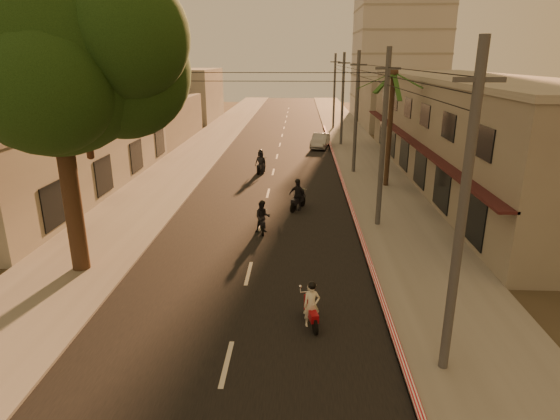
# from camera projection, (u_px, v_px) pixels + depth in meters

# --- Properties ---
(ground) EXTENTS (160.00, 160.00, 0.00)m
(ground) POSITION_uv_depth(u_px,v_px,m) (243.00, 297.00, 17.40)
(ground) COLOR #383023
(ground) RESTS_ON ground
(road) EXTENTS (10.00, 140.00, 0.02)m
(road) POSITION_uv_depth(u_px,v_px,m) (273.00, 172.00, 36.39)
(road) COLOR black
(road) RESTS_ON ground
(sidewalk_right) EXTENTS (5.00, 140.00, 0.12)m
(sidewalk_right) POSITION_uv_depth(u_px,v_px,m) (370.00, 172.00, 36.07)
(sidewalk_right) COLOR slate
(sidewalk_right) RESTS_ON ground
(sidewalk_left) EXTENTS (5.00, 140.00, 0.12)m
(sidewalk_left) POSITION_uv_depth(u_px,v_px,m) (178.00, 170.00, 36.68)
(sidewalk_left) COLOR slate
(sidewalk_left) RESTS_ON ground
(curb_stripe) EXTENTS (0.20, 60.00, 0.20)m
(curb_stripe) POSITION_uv_depth(u_px,v_px,m) (345.00, 189.00, 31.40)
(curb_stripe) COLOR red
(curb_stripe) RESTS_ON ground
(shophouse_row) EXTENTS (8.80, 34.20, 7.30)m
(shophouse_row) POSITION_uv_depth(u_px,v_px,m) (470.00, 130.00, 32.79)
(shophouse_row) COLOR gray
(shophouse_row) RESTS_ON ground
(left_building) EXTENTS (8.20, 24.20, 5.20)m
(left_building) POSITION_uv_depth(u_px,v_px,m) (54.00, 153.00, 30.46)
(left_building) COLOR #9A968B
(left_building) RESTS_ON ground
(distant_tower) EXTENTS (12.10, 12.10, 28.00)m
(distant_tower) POSITION_uv_depth(u_px,v_px,m) (401.00, 16.00, 65.59)
(distant_tower) COLOR #B7B5B2
(distant_tower) RESTS_ON ground
(broadleaf_tree) EXTENTS (9.60, 8.70, 12.10)m
(broadleaf_tree) POSITION_uv_depth(u_px,v_px,m) (64.00, 58.00, 17.07)
(broadleaf_tree) COLOR black
(broadleaf_tree) RESTS_ON ground
(palm_tree) EXTENTS (5.00, 5.00, 8.20)m
(palm_tree) POSITION_uv_depth(u_px,v_px,m) (393.00, 79.00, 30.05)
(palm_tree) COLOR black
(palm_tree) RESTS_ON ground
(utility_poles) EXTENTS (1.20, 48.26, 9.00)m
(utility_poles) POSITION_uv_depth(u_px,v_px,m) (358.00, 86.00, 34.11)
(utility_poles) COLOR #38383A
(utility_poles) RESTS_ON ground
(filler_right) EXTENTS (8.00, 14.00, 6.00)m
(filler_right) POSITION_uv_depth(u_px,v_px,m) (396.00, 104.00, 58.63)
(filler_right) COLOR #9A968B
(filler_right) RESTS_ON ground
(filler_left_near) EXTENTS (8.00, 14.00, 4.40)m
(filler_left_near) POSITION_uv_depth(u_px,v_px,m) (149.00, 120.00, 49.58)
(filler_left_near) COLOR #9A968B
(filler_left_near) RESTS_ON ground
(filler_left_far) EXTENTS (8.00, 14.00, 7.00)m
(filler_left_far) POSITION_uv_depth(u_px,v_px,m) (187.00, 95.00, 66.27)
(filler_left_far) COLOR #9A968B
(filler_left_far) RESTS_ON ground
(scooter_red) EXTENTS (0.79, 1.63, 1.62)m
(scooter_red) POSITION_uv_depth(u_px,v_px,m) (311.00, 306.00, 15.34)
(scooter_red) COLOR black
(scooter_red) RESTS_ON ground
(scooter_mid_a) EXTENTS (0.91, 1.74, 1.71)m
(scooter_mid_a) POSITION_uv_depth(u_px,v_px,m) (262.00, 218.00, 23.67)
(scooter_mid_a) COLOR black
(scooter_mid_a) RESTS_ON ground
(scooter_mid_b) EXTENTS (1.37, 1.78, 1.89)m
(scooter_mid_b) POSITION_uv_depth(u_px,v_px,m) (298.00, 196.00, 27.13)
(scooter_mid_b) COLOR black
(scooter_mid_b) RESTS_ON ground
(scooter_far_a) EXTENTS (1.10, 1.85, 1.85)m
(scooter_far_a) POSITION_uv_depth(u_px,v_px,m) (261.00, 162.00, 35.82)
(scooter_far_a) COLOR black
(scooter_far_a) RESTS_ON ground
(parked_car) EXTENTS (2.92, 4.73, 1.39)m
(parked_car) POSITION_uv_depth(u_px,v_px,m) (320.00, 141.00, 46.00)
(parked_car) COLOR #919498
(parked_car) RESTS_ON ground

